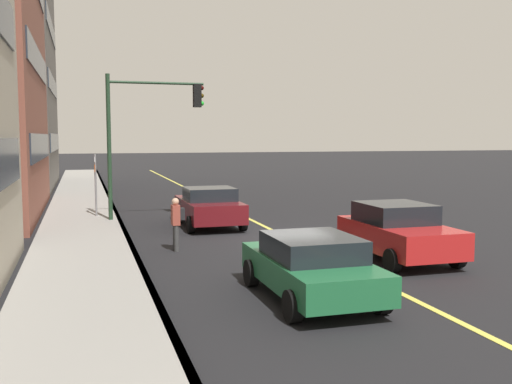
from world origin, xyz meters
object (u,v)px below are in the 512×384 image
Objects in this scene: car_red at (398,231)px; pedestrian_with_backpack at (176,221)px; car_green at (311,266)px; car_maroon at (209,207)px; street_sign_post at (95,181)px; traffic_light_mast at (146,122)px.

pedestrian_with_backpack is at bearing 62.33° from car_red.
car_red is at bearing -51.65° from car_green.
car_green is 1.05× the size of car_red.
street_sign_post is at bearing 51.98° from car_maroon.
traffic_light_mast is (1.79, 2.05, 3.13)m from car_maroon.
car_green is 10.13m from car_maroon.
street_sign_post is at bearing 55.73° from traffic_light_mast.
pedestrian_with_backpack is (5.83, 1.84, 0.19)m from car_green.
car_red is (2.93, -3.70, 0.08)m from car_green.
car_maroon is at bearing 26.96° from car_red.
traffic_light_mast reaches higher than car_green.
pedestrian_with_backpack is at bearing -164.27° from street_sign_post.
car_red is 0.68× the size of traffic_light_mast.
car_maroon is 0.73× the size of traffic_light_mast.
pedestrian_with_backpack reaches higher than car_red.
car_green is 12.50m from traffic_light_mast.
traffic_light_mast reaches higher than street_sign_post.
car_maroon is 2.67× the size of pedestrian_with_backpack.
street_sign_post is (1.30, 1.91, -2.32)m from traffic_light_mast.
street_sign_post is (13.22, 3.92, 0.85)m from car_green.
car_maroon is at bearing -0.23° from car_green.
car_green is at bearing -162.50° from pedestrian_with_backpack.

